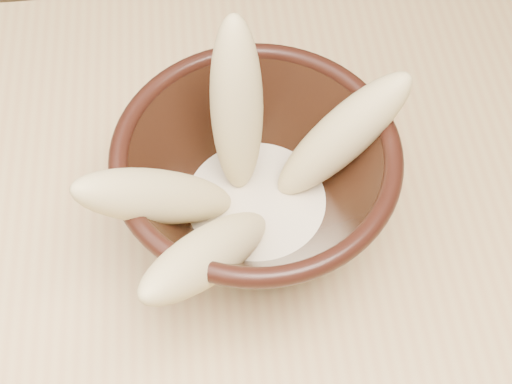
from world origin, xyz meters
TOP-DOWN VIEW (x-y plane):
  - table at (0.00, 0.00)m, footprint 1.20×0.80m
  - bowl at (-0.11, 0.11)m, footprint 0.21×0.21m
  - milk_puddle at (-0.11, 0.11)m, footprint 0.12×0.12m
  - banana_upright at (-0.12, 0.14)m, footprint 0.04×0.08m
  - banana_left at (-0.18, 0.09)m, footprint 0.14×0.09m
  - banana_right at (-0.05, 0.13)m, footprint 0.12×0.06m
  - banana_front at (-0.15, 0.04)m, footprint 0.12×0.14m

SIDE VIEW (x-z plane):
  - table at x=0.00m, z-range 0.30..1.05m
  - milk_puddle at x=-0.11m, z-range 0.78..0.80m
  - bowl at x=-0.11m, z-range 0.76..0.87m
  - banana_front at x=-0.15m, z-range 0.78..0.90m
  - banana_right at x=-0.05m, z-range 0.78..0.91m
  - banana_left at x=-0.18m, z-range 0.78..0.91m
  - banana_upright at x=-0.12m, z-range 0.79..0.94m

